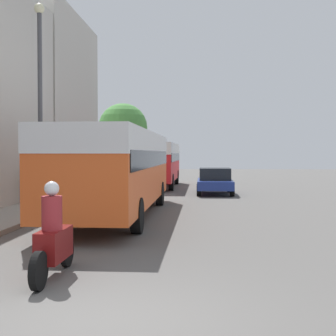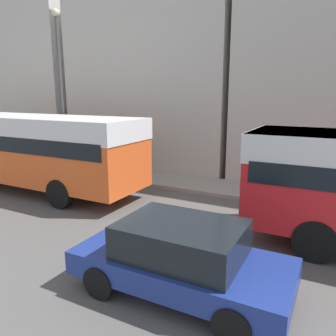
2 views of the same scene
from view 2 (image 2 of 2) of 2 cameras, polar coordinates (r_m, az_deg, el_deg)
building_corner at (r=25.28m, az=-21.23°, el=15.16°), size 6.86×9.58×10.43m
building_midblock at (r=18.38m, az=-1.19°, el=15.45°), size 5.37×8.73×9.29m
bus_lead at (r=14.68m, az=-25.05°, el=4.34°), size 2.63×11.38×2.95m
car_crossing at (r=6.42m, az=2.32°, el=-15.17°), size 1.93×4.10×1.42m
pedestrian_walking_away at (r=15.84m, az=-6.45°, el=2.64°), size 0.41×0.41×1.70m
lamp_post at (r=16.44m, az=-18.25°, el=14.33°), size 0.36×0.36×7.33m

